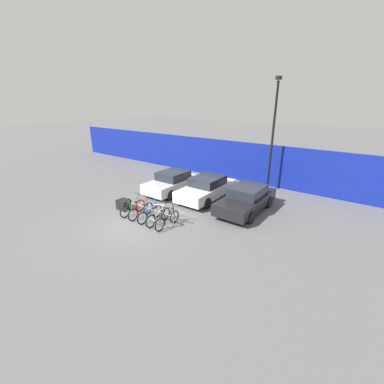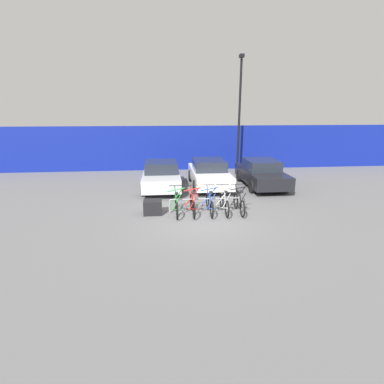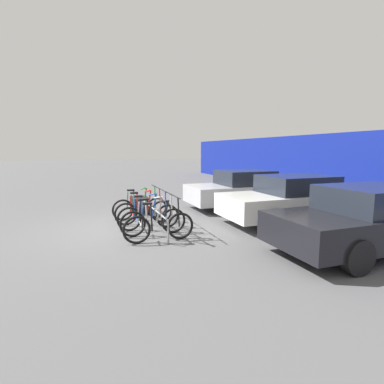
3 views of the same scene
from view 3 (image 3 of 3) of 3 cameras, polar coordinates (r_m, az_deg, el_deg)
name	(u,v)px [view 3 (image 3 of 3)]	position (r m, az deg, el deg)	size (l,w,h in m)	color
ground_plane	(128,228)	(8.57, -12.17, -6.69)	(120.00, 120.00, 0.00)	#59595B
hoarding_wall	(379,169)	(13.44, 32.07, 3.80)	(36.00, 0.16, 2.89)	navy
bike_rack	(154,211)	(8.29, -7.34, -3.70)	(2.99, 0.04, 0.57)	gray
bicycle_green	(140,207)	(9.46, -9.87, -2.89)	(0.68, 1.71, 1.05)	black
bicycle_red	(144,211)	(8.85, -9.14, -3.62)	(0.68, 1.71, 1.05)	black
bicycle_blue	(149,216)	(8.22, -8.24, -4.51)	(0.68, 1.71, 1.05)	black
bicycle_silver	(154,220)	(7.67, -7.34, -5.40)	(0.68, 1.71, 1.05)	black
bicycle_black	(159,226)	(7.12, -6.28, -6.45)	(0.68, 1.71, 1.05)	black
car_silver	(242,189)	(11.30, 9.59, 0.50)	(1.91, 4.04, 1.40)	#B7B7BC
car_white	(294,199)	(9.44, 18.78, -1.29)	(1.91, 4.34, 1.40)	silver
car_black	(369,220)	(7.36, 30.66, -4.54)	(1.91, 4.27, 1.40)	black
cargo_crate	(140,205)	(10.38, -9.93, -2.50)	(0.70, 0.56, 0.55)	black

